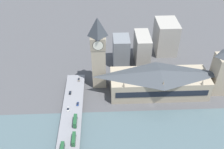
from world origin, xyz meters
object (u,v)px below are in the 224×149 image
object	(u,v)px
car_northbound_mid	(68,109)
car_southbound_mid	(79,79)
car_southbound_tail	(78,104)
road_bridge	(69,137)
double_decker_bus_rear	(74,139)
victoria_tower	(223,71)
car_northbound_lead	(70,93)
clock_tower	(98,52)
parliament_hall	(159,81)
double_decker_bus_mid	(75,121)

from	to	relation	value
car_northbound_mid	car_southbound_mid	size ratio (longest dim) A/B	0.99
car_southbound_tail	car_southbound_mid	bearing A→B (deg)	1.96
road_bridge	double_decker_bus_rear	bearing A→B (deg)	-137.38
victoria_tower	car_southbound_tail	world-z (taller)	victoria_tower
road_bridge	car_northbound_mid	world-z (taller)	car_northbound_mid
car_northbound_lead	victoria_tower	bearing A→B (deg)	-87.71
clock_tower	car_southbound_mid	xyz separation A→B (m)	(-0.54, 19.29, -29.93)
parliament_hall	car_southbound_tail	xyz separation A→B (m)	(-19.41, 71.31, -5.69)
parliament_hall	car_northbound_mid	size ratio (longest dim) A/B	18.29
parliament_hall	double_decker_bus_mid	world-z (taller)	parliament_hall
victoria_tower	double_decker_bus_rear	xyz separation A→B (m)	(-56.62, 126.60, -13.89)
road_bridge	car_southbound_mid	distance (m)	65.22
victoria_tower	car_southbound_tail	size ratio (longest dim) A/B	11.54
road_bridge	double_decker_bus_mid	xyz separation A→B (m)	(12.30, -3.85, 3.87)
double_decker_bus_rear	parliament_hall	bearing A→B (deg)	-51.63
clock_tower	car_southbound_tail	xyz separation A→B (m)	(-32.95, 18.19, -29.98)
parliament_hall	road_bridge	world-z (taller)	parliament_hall
double_decker_bus_mid	car_northbound_lead	distance (m)	35.33
parliament_hall	double_decker_bus_mid	size ratio (longest dim) A/B	7.96
car_southbound_mid	car_southbound_tail	bearing A→B (deg)	-178.04
double_decker_bus_rear	road_bridge	bearing A→B (deg)	42.62
double_decker_bus_rear	victoria_tower	bearing A→B (deg)	-65.90
clock_tower	victoria_tower	bearing A→B (deg)	-97.09
victoria_tower	car_northbound_lead	xyz separation A→B (m)	(-5.37, 134.06, -15.79)
car_northbound_mid	car_southbound_mid	xyz separation A→B (m)	(38.21, -6.20, 0.07)
parliament_hall	car_southbound_mid	world-z (taller)	parliament_hall
road_bridge	car_southbound_tail	bearing A→B (deg)	-7.31
road_bridge	car_northbound_lead	xyz separation A→B (m)	(46.82, 3.38, 1.77)
victoria_tower	car_southbound_mid	xyz separation A→B (m)	(12.94, 127.59, -15.74)
road_bridge	double_decker_bus_mid	size ratio (longest dim) A/B	13.51
car_northbound_lead	car_northbound_mid	world-z (taller)	car_northbound_lead
car_northbound_mid	clock_tower	bearing A→B (deg)	-33.34
double_decker_bus_mid	car_northbound_mid	size ratio (longest dim) A/B	2.30
double_decker_bus_mid	double_decker_bus_rear	world-z (taller)	double_decker_bus_mid
double_decker_bus_mid	clock_tower	bearing A→B (deg)	-19.15
car_southbound_mid	car_southbound_tail	size ratio (longest dim) A/B	1.12
car_northbound_lead	car_southbound_mid	world-z (taller)	car_southbound_mid
car_northbound_lead	double_decker_bus_rear	bearing A→B (deg)	-171.72
car_northbound_lead	car_southbound_tail	bearing A→B (deg)	-151.76
road_bridge	double_decker_bus_rear	size ratio (longest dim) A/B	14.16
car_southbound_tail	double_decker_bus_mid	bearing A→B (deg)	179.03
victoria_tower	double_decker_bus_rear	bearing A→B (deg)	114.10
parliament_hall	car_northbound_lead	distance (m)	79.27
parliament_hall	victoria_tower	world-z (taller)	victoria_tower
parliament_hall	car_northbound_lead	xyz separation A→B (m)	(-5.31, 78.88, -5.70)
clock_tower	double_decker_bus_mid	distance (m)	62.99
victoria_tower	car_northbound_lead	world-z (taller)	victoria_tower
victoria_tower	car_southbound_tail	bearing A→B (deg)	98.75
parliament_hall	double_decker_bus_rear	xyz separation A→B (m)	(-56.56, 71.42, -3.80)
double_decker_bus_mid	car_southbound_mid	size ratio (longest dim) A/B	2.28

